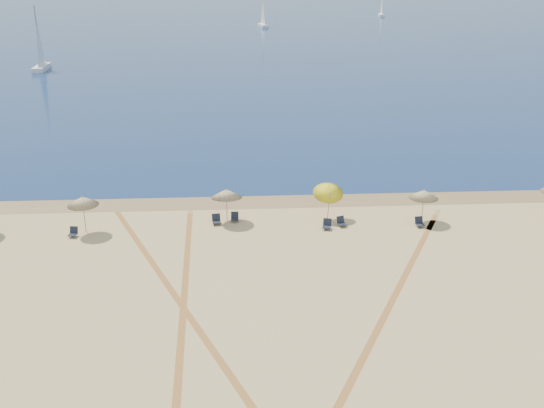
{
  "coord_description": "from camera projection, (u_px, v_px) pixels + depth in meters",
  "views": [
    {
      "loc": [
        -2.31,
        -18.5,
        16.23
      ],
      "look_at": [
        0.0,
        20.0,
        1.3
      ],
      "focal_mm": 42.85,
      "sensor_mm": 36.0,
      "label": 1
    }
  ],
  "objects": [
    {
      "name": "umbrella_3",
      "position": [
        328.0,
        190.0,
        41.81
      ],
      "size": [
        1.97,
        2.02,
        2.64
      ],
      "color": "gray",
      "rests_on": "ground"
    },
    {
      "name": "chair_4",
      "position": [
        327.0,
        225.0,
        40.83
      ],
      "size": [
        0.65,
        0.72,
        0.63
      ],
      "rotation": [
        0.0,
        0.0,
        -0.24
      ],
      "color": "black",
      "rests_on": "ground"
    },
    {
      "name": "sailboat_0",
      "position": [
        40.0,
        51.0,
        95.76
      ],
      "size": [
        1.89,
        6.31,
        9.29
      ],
      "rotation": [
        0.0,
        0.0,
        0.05
      ],
      "color": "white",
      "rests_on": "ocean"
    },
    {
      "name": "chair_2",
      "position": [
        216.0,
        220.0,
        41.56
      ],
      "size": [
        0.61,
        0.69,
        0.64
      ],
      "rotation": [
        0.0,
        0.0,
        0.14
      ],
      "color": "black",
      "rests_on": "ground"
    },
    {
      "name": "chair_5",
      "position": [
        341.0,
        222.0,
        41.27
      ],
      "size": [
        0.67,
        0.72,
        0.61
      ],
      "rotation": [
        0.0,
        0.0,
        0.33
      ],
      "color": "black",
      "rests_on": "ground"
    },
    {
      "name": "sailboat_1",
      "position": [
        382.0,
        7.0,
        178.96
      ],
      "size": [
        1.85,
        5.28,
        7.7
      ],
      "rotation": [
        0.0,
        0.0,
        -0.11
      ],
      "color": "white",
      "rests_on": "ocean"
    },
    {
      "name": "tire_tracks",
      "position": [
        249.0,
        310.0,
        31.57
      ],
      "size": [
        47.67,
        39.57,
        0.0
      ],
      "color": "tan",
      "rests_on": "ground"
    },
    {
      "name": "umbrella_1",
      "position": [
        83.0,
        201.0,
        39.65
      ],
      "size": [
        1.92,
        1.93,
        2.43
      ],
      "color": "gray",
      "rests_on": "ground"
    },
    {
      "name": "chair_1",
      "position": [
        73.0,
        232.0,
        39.73
      ],
      "size": [
        0.57,
        0.65,
        0.6
      ],
      "rotation": [
        0.0,
        0.0,
        -0.15
      ],
      "color": "black",
      "rests_on": "ground"
    },
    {
      "name": "wet_sand",
      "position": [
        269.0,
        201.0,
        45.55
      ],
      "size": [
        500.0,
        500.0,
        0.0
      ],
      "primitive_type": "plane",
      "color": "olive",
      "rests_on": "ground"
    },
    {
      "name": "ocean",
      "position": [
        238.0,
        2.0,
        232.66
      ],
      "size": [
        500.0,
        500.0,
        0.0
      ],
      "primitive_type": "plane",
      "color": "#0C2151",
      "rests_on": "ground"
    },
    {
      "name": "chair_6",
      "position": [
        419.0,
        222.0,
        41.2
      ],
      "size": [
        0.58,
        0.66,
        0.61
      ],
      "rotation": [
        0.0,
        0.0,
        0.13
      ],
      "color": "black",
      "rests_on": "ground"
    },
    {
      "name": "sailboat_2",
      "position": [
        263.0,
        15.0,
        152.63
      ],
      "size": [
        2.46,
        5.89,
        8.53
      ],
      "rotation": [
        0.0,
        0.0,
        0.18
      ],
      "color": "white",
      "rests_on": "ocean"
    },
    {
      "name": "umbrella_4",
      "position": [
        424.0,
        194.0,
        41.4
      ],
      "size": [
        1.86,
        1.86,
        2.22
      ],
      "color": "gray",
      "rests_on": "ground"
    },
    {
      "name": "chair_3",
      "position": [
        235.0,
        217.0,
        42.0
      ],
      "size": [
        0.5,
        0.58,
        0.59
      ],
      "rotation": [
        0.0,
        0.0,
        -0.01
      ],
      "color": "black",
      "rests_on": "ground"
    },
    {
      "name": "umbrella_2",
      "position": [
        226.0,
        193.0,
        41.46
      ],
      "size": [
        2.02,
        2.06,
        2.26
      ],
      "color": "gray",
      "rests_on": "ground"
    }
  ]
}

